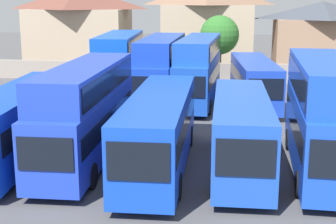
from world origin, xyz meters
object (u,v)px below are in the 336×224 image
object	(u,v)px
house_terrace_right	(321,35)
bus_7	(161,66)
bus_1	(20,120)
bus_3	(160,127)
house_terrace_left	(79,26)
bus_4	(241,130)
bus_8	(199,67)
bus_6	(120,64)
bus_9	(254,80)
tree_left_of_lot	(219,35)
bus_2	(86,108)
house_terrace_centre	(208,23)
bus_5	(321,110)

from	to	relation	value
house_terrace_right	bus_7	bearing A→B (deg)	-127.87
bus_1	bus_3	size ratio (longest dim) A/B	1.00
bus_7	house_terrace_left	size ratio (longest dim) A/B	0.97
bus_4	bus_8	world-z (taller)	bus_8
bus_7	house_terrace_left	distance (m)	22.18
bus_6	house_terrace_left	size ratio (longest dim) A/B	0.95
bus_9	house_terrace_right	distance (m)	21.54
house_terrace_right	bus_8	bearing A→B (deg)	-121.78
bus_3	bus_7	bearing A→B (deg)	-173.39
bus_3	house_terrace_right	size ratio (longest dim) A/B	1.14
house_terrace_right	tree_left_of_lot	size ratio (longest dim) A/B	1.71
bus_4	bus_9	bearing A→B (deg)	174.63
house_terrace_left	tree_left_of_lot	xyz separation A→B (m)	(16.14, -6.26, -0.40)
bus_3	bus_7	world-z (taller)	bus_7
bus_2	bus_3	bearing A→B (deg)	78.52
bus_2	bus_7	world-z (taller)	bus_7
bus_7	tree_left_of_lot	distance (m)	13.05
house_terrace_centre	tree_left_of_lot	distance (m)	8.28
bus_6	house_terrace_centre	bearing A→B (deg)	159.98
bus_7	tree_left_of_lot	xyz separation A→B (m)	(4.12, 12.29, 1.46)
tree_left_of_lot	bus_8	bearing A→B (deg)	-95.66
bus_7	house_terrace_centre	distance (m)	20.70
bus_7	bus_8	world-z (taller)	bus_8
bus_3	bus_8	size ratio (longest dim) A/B	1.07
bus_5	bus_9	world-z (taller)	bus_5
house_terrace_left	house_terrace_centre	size ratio (longest dim) A/B	1.08
bus_3	house_terrace_left	xyz separation A→B (m)	(-14.00, 33.66, 2.64)
bus_4	bus_7	distance (m)	16.14
bus_4	bus_8	distance (m)	15.02
bus_4	house_terrace_left	distance (m)	38.11
bus_6	house_terrace_right	xyz separation A→B (m)	(18.40, 19.41, 0.91)
bus_2	bus_9	xyz separation A→B (m)	(8.70, 14.09, -0.74)
house_terrace_centre	tree_left_of_lot	size ratio (longest dim) A/B	1.72
bus_7	house_terrace_right	bearing A→B (deg)	142.70
bus_8	bus_4	bearing A→B (deg)	13.87
bus_5	house_terrace_left	distance (m)	39.49
bus_2	house_terrace_right	xyz separation A→B (m)	(16.87, 33.92, 1.14)
tree_left_of_lot	bus_2	bearing A→B (deg)	-102.29
bus_1	bus_2	world-z (taller)	bus_2
bus_1	house_terrace_left	bearing A→B (deg)	-171.33
bus_3	bus_4	distance (m)	3.76
bus_5	bus_7	size ratio (longest dim) A/B	0.97
bus_4	tree_left_of_lot	size ratio (longest dim) A/B	1.65
house_terrace_right	bus_3	bearing A→B (deg)	-110.85
bus_7	house_terrace_right	distance (m)	24.73
bus_2	bus_9	world-z (taller)	bus_2
bus_2	house_terrace_left	bearing A→B (deg)	-163.44
bus_4	house_terrace_left	bearing A→B (deg)	-152.64
house_terrace_centre	house_terrace_right	bearing A→B (deg)	-4.12
bus_1	tree_left_of_lot	xyz separation A→B (m)	(9.15, 26.91, 2.23)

